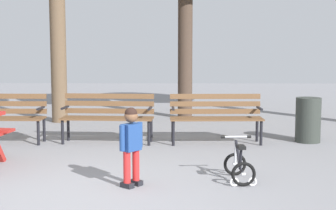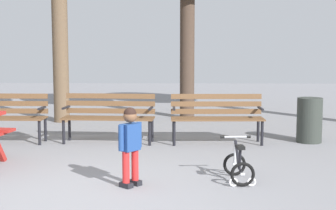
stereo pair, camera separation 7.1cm
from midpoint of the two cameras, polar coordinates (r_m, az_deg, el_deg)
ground at (r=5.80m, az=-10.21°, el=-10.18°), size 36.00×36.00×0.00m
park_bench_far_left at (r=9.26m, az=-18.87°, el=-0.94°), size 1.61×0.48×0.85m
park_bench_left at (r=8.84m, az=-7.09°, el=-0.98°), size 1.63×0.56×0.85m
park_bench_right at (r=8.76m, az=5.25°, el=-1.03°), size 1.61×0.50×0.85m
child_standing at (r=5.99m, az=-4.56°, el=-4.11°), size 0.28×0.30×0.96m
kids_bicycle at (r=6.34m, az=7.81°, el=-6.82°), size 0.40×0.58×0.54m
trash_bin at (r=9.15m, az=15.49°, el=-1.65°), size 0.44×0.44×0.79m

